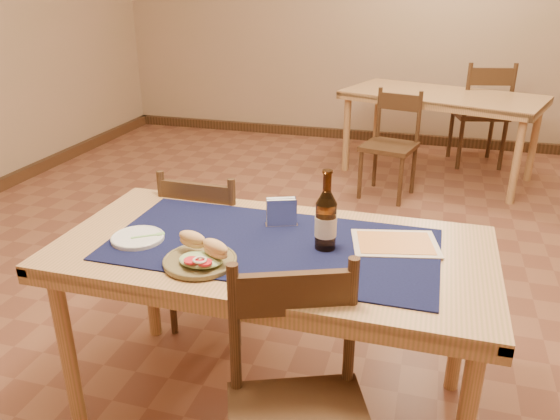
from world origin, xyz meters
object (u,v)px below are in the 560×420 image
(beer_bottle, at_px, (326,220))
(napkin_holder, at_px, (281,213))
(chair_main_near, at_px, (299,414))
(main_table, at_px, (273,265))
(back_table, at_px, (442,103))
(chair_main_far, at_px, (212,246))
(sandwich_plate, at_px, (201,257))

(beer_bottle, bearing_deg, napkin_holder, 144.21)
(chair_main_near, relative_size, beer_bottle, 3.05)
(main_table, xyz_separation_m, back_table, (0.57, 3.23, 0.00))
(main_table, height_order, back_table, same)
(chair_main_near, bearing_deg, main_table, 114.61)
(chair_main_near, distance_m, beer_bottle, 0.67)
(back_table, height_order, beer_bottle, beer_bottle)
(main_table, relative_size, chair_main_far, 1.84)
(main_table, bearing_deg, back_table, 80.02)
(beer_bottle, bearing_deg, main_table, -173.63)
(back_table, relative_size, napkin_holder, 13.56)
(napkin_holder, bearing_deg, back_table, 79.21)
(chair_main_far, bearing_deg, sandwich_plate, -69.12)
(sandwich_plate, height_order, beer_bottle, beer_bottle)
(main_table, bearing_deg, chair_main_near, -65.39)
(beer_bottle, bearing_deg, chair_main_far, 144.88)
(back_table, bearing_deg, napkin_holder, -100.79)
(back_table, distance_m, chair_main_near, 3.76)
(chair_main_near, xyz_separation_m, sandwich_plate, (-0.42, 0.30, 0.31))
(sandwich_plate, bearing_deg, back_table, 77.58)
(main_table, xyz_separation_m, chair_main_near, (0.23, -0.51, -0.20))
(back_table, xyz_separation_m, chair_main_far, (-1.02, -2.76, -0.22))
(chair_main_near, distance_m, sandwich_plate, 0.61)
(sandwich_plate, bearing_deg, beer_bottle, 31.66)
(napkin_holder, bearing_deg, chair_main_near, -69.98)
(chair_main_near, bearing_deg, chair_main_far, 124.84)
(chair_main_far, relative_size, napkin_holder, 6.47)
(chair_main_near, bearing_deg, back_table, 84.90)
(chair_main_far, distance_m, beer_bottle, 0.89)
(sandwich_plate, xyz_separation_m, napkin_holder, (0.18, 0.39, 0.03))
(main_table, height_order, chair_main_far, chair_main_far)
(chair_main_far, bearing_deg, chair_main_near, -55.16)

